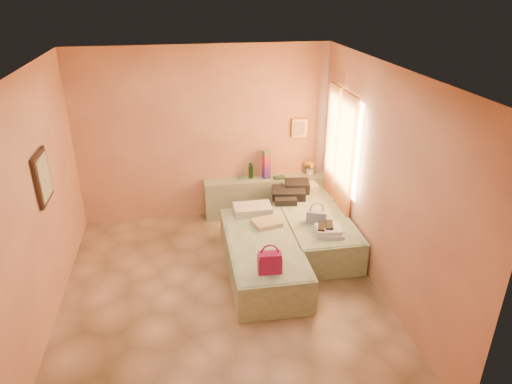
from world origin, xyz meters
TOP-DOWN VIEW (x-y plane):
  - ground at (0.00, 0.00)m, footprint 4.50×4.50m
  - room_walls at (0.21, 0.57)m, footprint 4.02×4.51m
  - headboard_ledge at (0.98, 2.10)m, footprint 2.05×0.30m
  - bed_left at (0.60, 0.40)m, footprint 0.92×2.01m
  - bed_right at (1.50, 1.05)m, footprint 0.92×2.01m
  - water_bottle at (0.73, 2.14)m, footprint 0.09×0.09m
  - rainbow_box at (0.99, 2.12)m, footprint 0.13×0.13m
  - small_dish at (0.58, 2.19)m, footprint 0.15×0.15m
  - green_book at (1.20, 2.06)m, footprint 0.19×0.14m
  - flower_vase at (1.75, 2.16)m, footprint 0.25×0.25m
  - magenta_handbag at (0.54, -0.32)m, footprint 0.29×0.17m
  - khaki_garment at (0.73, 0.80)m, footprint 0.43×0.37m
  - clothes_pile at (1.30, 1.64)m, footprint 0.60×0.60m
  - blue_handbag at (1.44, 0.74)m, footprint 0.31×0.21m
  - towel_stack at (1.53, 0.39)m, footprint 0.39×0.35m
  - sandal_pair at (1.48, 0.44)m, footprint 0.26×0.30m

SIDE VIEW (x-z plane):
  - ground at x=0.00m, z-range 0.00..0.00m
  - bed_left at x=0.60m, z-range 0.00..0.50m
  - bed_right at x=1.50m, z-range 0.00..0.50m
  - headboard_ledge at x=0.98m, z-range 0.00..0.65m
  - khaki_garment at x=0.73m, z-range 0.50..0.56m
  - towel_stack at x=1.53m, z-range 0.50..0.60m
  - clothes_pile at x=1.30m, z-range 0.50..0.67m
  - blue_handbag at x=1.44m, z-range 0.50..0.68m
  - sandal_pair at x=1.48m, z-range 0.60..0.63m
  - magenta_handbag at x=0.54m, z-range 0.50..0.76m
  - green_book at x=1.20m, z-range 0.65..0.68m
  - small_dish at x=0.58m, z-range 0.65..0.68m
  - water_bottle at x=0.73m, z-range 0.65..0.91m
  - flower_vase at x=1.75m, z-range 0.65..0.93m
  - rainbow_box at x=0.99m, z-range 0.65..1.13m
  - room_walls at x=0.21m, z-range 0.38..3.19m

